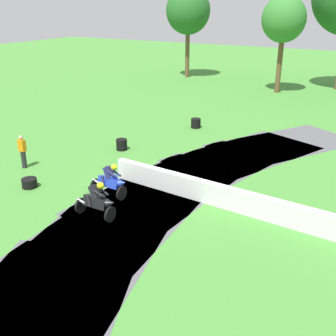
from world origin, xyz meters
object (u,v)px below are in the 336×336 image
Objects in this scene: track_marshal at (23,152)px; tire_stack_mid_b at (29,183)px; motorcycle_lead_blue at (111,181)px; motorcycle_chase_black at (98,201)px; tire_stack_mid_a at (122,145)px; tire_stack_near at (196,123)px.

tire_stack_mid_b is at bearing -36.95° from track_marshal.
tire_stack_mid_b is (-3.55, -1.16, -0.44)m from motorcycle_lead_blue.
track_marshal is (-6.24, 2.04, 0.17)m from motorcycle_chase_black.
motorcycle_chase_black is 2.80× the size of tire_stack_mid_a.
tire_stack_mid_a is 5.17m from track_marshal.
motorcycle_chase_black is at bearing -67.44° from motorcycle_lead_blue.
tire_stack_mid_b is (-2.07, -11.79, -0.10)m from tire_stack_near.
motorcycle_chase_black is at bearing -18.10° from track_marshal.
tire_stack_near is at bearing 75.11° from tire_stack_mid_a.
track_marshal reaches higher than motorcycle_chase_black.
motorcycle_lead_blue is at bearing -82.11° from tire_stack_near.
tire_stack_mid_b is at bearing -161.88° from motorcycle_lead_blue.
track_marshal is (-4.05, -10.31, 0.52)m from tire_stack_near.
motorcycle_chase_black is 2.74× the size of tire_stack_near.
tire_stack_near is at bearing 68.53° from track_marshal.
tire_stack_near is 0.38× the size of track_marshal.
motorcycle_chase_black is at bearing -79.96° from tire_stack_near.
tire_stack_mid_b is (-0.53, -5.99, -0.10)m from tire_stack_mid_a.
tire_stack_mid_a is (-1.54, -5.81, 0.00)m from tire_stack_near.
motorcycle_chase_black is 4.32m from tire_stack_mid_b.
motorcycle_lead_blue reaches higher than tire_stack_near.
motorcycle_lead_blue is 3.76m from tire_stack_mid_b.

